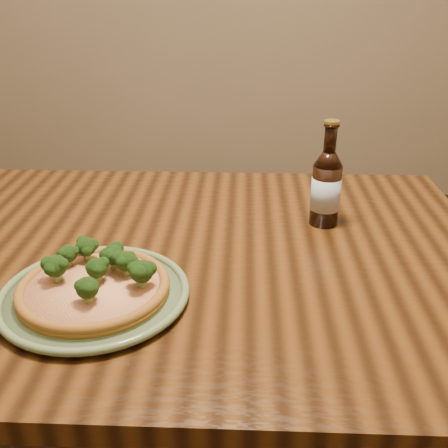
{
  "coord_description": "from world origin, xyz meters",
  "views": [
    {
      "loc": [
        0.3,
        -0.81,
        1.25
      ],
      "look_at": [
        0.26,
        0.08,
        0.82
      ],
      "focal_mm": 42.0,
      "sensor_mm": 36.0,
      "label": 1
    }
  ],
  "objects_px": {
    "plate": "(95,294)",
    "beer_bottle": "(326,187)",
    "table": "(98,287)",
    "pizza": "(94,284)"
  },
  "relations": [
    {
      "from": "plate",
      "to": "beer_bottle",
      "type": "bearing_deg",
      "value": 36.66
    },
    {
      "from": "table",
      "to": "pizza",
      "type": "height_order",
      "value": "pizza"
    },
    {
      "from": "beer_bottle",
      "to": "pizza",
      "type": "bearing_deg",
      "value": -132.27
    },
    {
      "from": "table",
      "to": "pizza",
      "type": "xyz_separation_m",
      "value": [
        0.05,
        -0.18,
        0.12
      ]
    },
    {
      "from": "table",
      "to": "plate",
      "type": "height_order",
      "value": "plate"
    },
    {
      "from": "beer_bottle",
      "to": "table",
      "type": "bearing_deg",
      "value": -152.76
    },
    {
      "from": "table",
      "to": "beer_bottle",
      "type": "distance_m",
      "value": 0.53
    },
    {
      "from": "table",
      "to": "beer_bottle",
      "type": "bearing_deg",
      "value": 15.91
    },
    {
      "from": "plate",
      "to": "pizza",
      "type": "height_order",
      "value": "pizza"
    },
    {
      "from": "table",
      "to": "plate",
      "type": "xyz_separation_m",
      "value": [
        0.05,
        -0.18,
        0.1
      ]
    }
  ]
}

